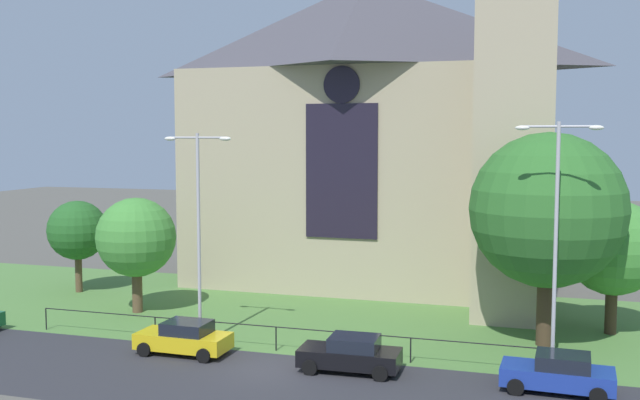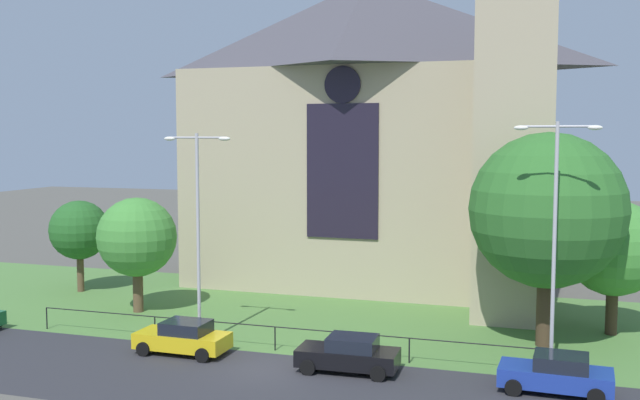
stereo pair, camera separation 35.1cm
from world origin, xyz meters
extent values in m
plane|color=#56544C|center=(0.00, 10.00, 0.00)|extent=(160.00, 160.00, 0.00)
cube|color=#2D2D33|center=(0.00, -2.00, 0.00)|extent=(120.00, 8.00, 0.01)
cube|color=#517F3D|center=(0.00, 8.00, 0.00)|extent=(120.00, 20.00, 0.01)
cube|color=tan|center=(-0.70, 19.77, 7.00)|extent=(22.00, 12.00, 14.00)
pyramid|color=#47444C|center=(-0.70, 19.77, 17.00)|extent=(22.00, 12.00, 6.00)
cube|color=black|center=(-0.70, 13.72, 7.70)|extent=(4.40, 0.16, 8.00)
cylinder|color=black|center=(-0.70, 13.72, 12.80)|extent=(2.20, 0.15, 2.20)
cube|color=tan|center=(9.30, 11.77, 9.00)|extent=(4.00, 4.00, 18.00)
cylinder|color=black|center=(-0.70, 2.50, 1.10)|extent=(24.87, 0.05, 0.05)
cylinder|color=black|center=(-13.13, 2.50, 0.55)|extent=(0.07, 0.07, 1.10)
cylinder|color=black|center=(-6.92, 2.50, 0.55)|extent=(0.06, 0.07, 1.10)
cylinder|color=black|center=(-0.70, 2.50, 0.55)|extent=(0.06, 0.07, 1.10)
cylinder|color=black|center=(5.52, 2.50, 0.55)|extent=(0.06, 0.07, 1.10)
cylinder|color=black|center=(11.74, 2.50, 0.55)|extent=(0.07, 0.07, 1.10)
cylinder|color=#423021|center=(11.04, 7.03, 1.84)|extent=(0.77, 0.77, 3.69)
sphere|color=#2D6B28|center=(11.04, 7.03, 6.40)|extent=(7.22, 7.22, 7.22)
cylinder|color=brown|center=(-17.00, 10.77, 1.26)|extent=(0.43, 0.43, 2.52)
sphere|color=#235B23|center=(-17.00, 10.77, 3.91)|extent=(3.71, 3.71, 3.71)
cylinder|color=#423021|center=(14.19, 10.09, 1.28)|extent=(0.57, 0.57, 2.56)
sphere|color=#428C38|center=(14.19, 10.09, 4.33)|extent=(4.72, 4.72, 4.72)
cylinder|color=brown|center=(-10.66, 7.14, 1.28)|extent=(0.56, 0.56, 2.57)
sphere|color=#428C38|center=(-10.66, 7.14, 4.21)|extent=(4.39, 4.39, 4.39)
cylinder|color=#B2B2B7|center=(-4.47, 2.40, 4.97)|extent=(0.16, 0.16, 9.93)
cylinder|color=#B2B2B7|center=(-5.17, 2.40, 9.73)|extent=(1.40, 0.10, 0.10)
cylinder|color=#B2B2B7|center=(-3.77, 2.40, 9.73)|extent=(1.40, 0.10, 0.10)
ellipsoid|color=white|center=(-5.87, 2.40, 9.68)|extent=(0.57, 0.26, 0.20)
ellipsoid|color=white|center=(-3.07, 2.40, 9.68)|extent=(0.57, 0.26, 0.20)
cylinder|color=#B2B2B7|center=(11.38, 2.40, 5.20)|extent=(0.16, 0.16, 10.39)
cylinder|color=#B2B2B7|center=(10.68, 2.40, 10.19)|extent=(1.40, 0.10, 0.10)
cylinder|color=#B2B2B7|center=(12.08, 2.40, 10.19)|extent=(1.40, 0.10, 0.10)
ellipsoid|color=white|center=(9.98, 2.40, 10.14)|extent=(0.57, 0.26, 0.20)
ellipsoid|color=white|center=(12.78, 2.40, 10.14)|extent=(0.57, 0.26, 0.20)
cube|color=gold|center=(-4.51, 0.79, 0.61)|extent=(4.23, 1.87, 0.70)
cube|color=black|center=(-4.31, 0.78, 1.23)|extent=(2.03, 1.63, 0.55)
cylinder|color=black|center=(-6.00, -0.09, 0.32)|extent=(0.64, 0.23, 0.64)
cylinder|color=black|center=(-5.97, 1.71, 0.32)|extent=(0.64, 0.23, 0.64)
cylinder|color=black|center=(-3.06, -0.14, 0.32)|extent=(0.64, 0.23, 0.64)
cylinder|color=black|center=(-3.03, 1.66, 0.32)|extent=(0.64, 0.23, 0.64)
cube|color=black|center=(3.28, 0.60, 0.61)|extent=(4.25, 1.92, 0.70)
cube|color=black|center=(3.48, 0.60, 1.23)|extent=(2.05, 1.66, 0.55)
cylinder|color=black|center=(1.84, -0.34, 0.32)|extent=(0.65, 0.24, 0.64)
cylinder|color=black|center=(1.79, 1.45, 0.32)|extent=(0.65, 0.24, 0.64)
cylinder|color=black|center=(4.78, -0.26, 0.32)|extent=(0.65, 0.24, 0.64)
cylinder|color=black|center=(4.73, 1.54, 0.32)|extent=(0.65, 0.24, 0.64)
cube|color=#1E3899|center=(11.54, 0.54, 0.61)|extent=(4.27, 1.97, 0.70)
cube|color=black|center=(11.74, 0.53, 1.23)|extent=(2.06, 1.68, 0.55)
cylinder|color=black|center=(10.04, -0.30, 0.32)|extent=(0.65, 0.25, 0.64)
cylinder|color=black|center=(10.11, 1.50, 0.32)|extent=(0.65, 0.25, 0.64)
cylinder|color=black|center=(12.98, -0.42, 0.32)|extent=(0.65, 0.25, 0.64)
cylinder|color=black|center=(13.05, 1.38, 0.32)|extent=(0.65, 0.25, 0.64)
camera|label=1|loc=(10.94, -28.55, 9.87)|focal=41.49mm
camera|label=2|loc=(11.28, -28.45, 9.87)|focal=41.49mm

